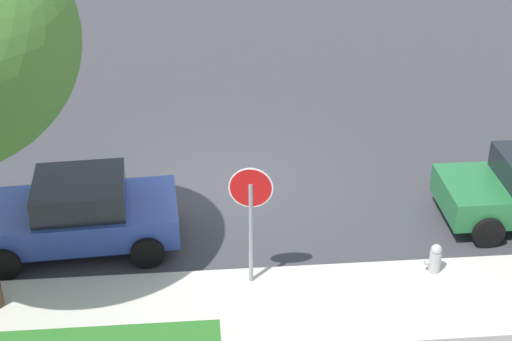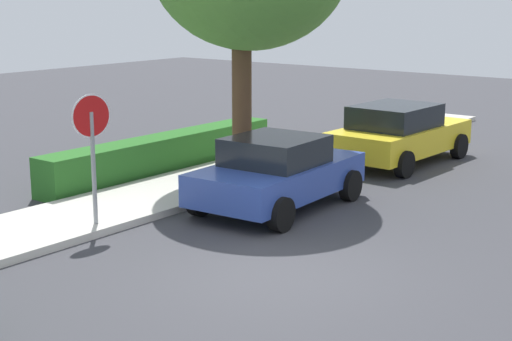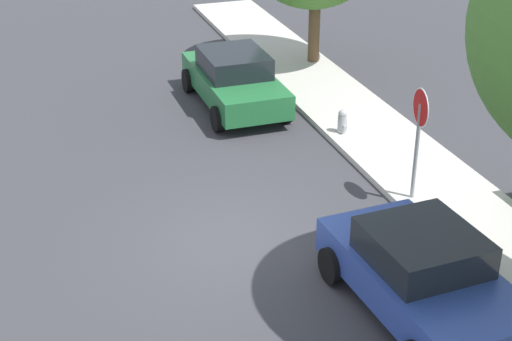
{
  "view_description": "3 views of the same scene",
  "coord_description": "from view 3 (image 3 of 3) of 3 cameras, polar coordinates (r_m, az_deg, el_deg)",
  "views": [
    {
      "loc": [
        0.66,
        15.33,
        8.74
      ],
      "look_at": [
        -0.58,
        0.94,
        0.81
      ],
      "focal_mm": 55.0,
      "sensor_mm": 36.0,
      "label": 1
    },
    {
      "loc": [
        -9.13,
        -6.71,
        4.14
      ],
      "look_at": [
        0.22,
        0.57,
        1.48
      ],
      "focal_mm": 55.0,
      "sensor_mm": 36.0,
      "label": 2
    },
    {
      "loc": [
        11.86,
        -3.64,
        7.77
      ],
      "look_at": [
        -0.71,
        0.67,
        1.04
      ],
      "focal_mm": 55.0,
      "sensor_mm": 36.0,
      "label": 3
    }
  ],
  "objects": [
    {
      "name": "ground_plane",
      "position": [
        14.64,
        -1.61,
        -5.19
      ],
      "size": [
        60.0,
        60.0,
        0.0
      ],
      "primitive_type": "plane",
      "color": "#38383D"
    },
    {
      "name": "sidewalk_curb",
      "position": [
        16.36,
        13.92,
        -2.06
      ],
      "size": [
        32.0,
        2.24,
        0.14
      ],
      "primitive_type": "cube",
      "color": "beige",
      "rests_on": "ground_plane"
    },
    {
      "name": "stop_sign",
      "position": [
        15.47,
        11.76,
        3.16
      ],
      "size": [
        0.76,
        0.13,
        2.47
      ],
      "color": "gray",
      "rests_on": "ground_plane"
    },
    {
      "name": "parked_car_blue",
      "position": [
        12.73,
        12.03,
        -7.36
      ],
      "size": [
        3.97,
        2.25,
        1.45
      ],
      "color": "#2D479E",
      "rests_on": "ground_plane"
    },
    {
      "name": "parked_car_green",
      "position": [
        20.35,
        -1.58,
        6.65
      ],
      "size": [
        4.14,
        1.99,
        1.46
      ],
      "color": "#236B38",
      "rests_on": "ground_plane"
    },
    {
      "name": "fire_hydrant",
      "position": [
        18.73,
        6.3,
        3.41
      ],
      "size": [
        0.3,
        0.22,
        0.72
      ],
      "color": "#A5A5A8",
      "rests_on": "ground_plane"
    }
  ]
}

